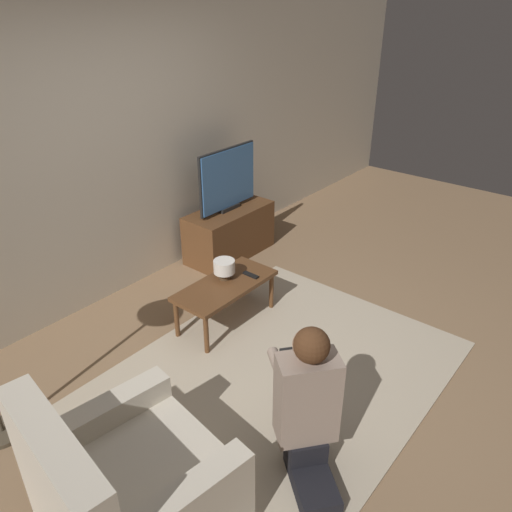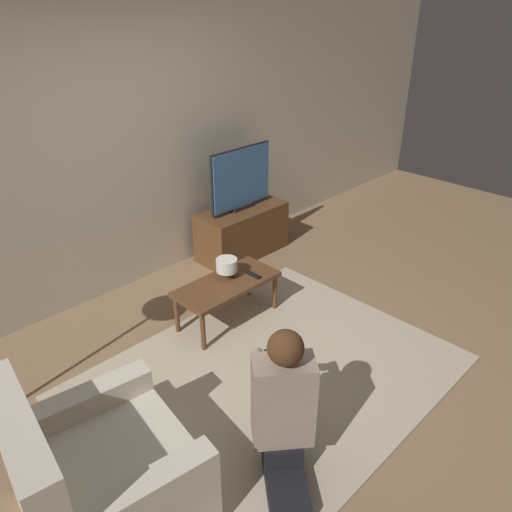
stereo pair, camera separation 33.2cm
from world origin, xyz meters
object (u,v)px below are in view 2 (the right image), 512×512
Objects in this scene: tv at (241,179)px; table_lamp at (227,266)px; coffee_table at (227,287)px; armchair at (100,479)px; person_kneeling at (283,406)px.

tv reaches higher than table_lamp.
armchair is at bearing -152.43° from coffee_table.
coffee_table is at bearing -139.28° from tv.
coffee_table is 5.01× the size of table_lamp.
table_lamp is at bearing -82.37° from person_kneeling.
armchair is 2.00m from table_lamp.
person_kneeling is (-1.77, -2.18, -0.34)m from tv.
table_lamp is at bearing 46.76° from coffee_table.
armchair is 1.03m from person_kneeling.
tv reaches higher than person_kneeling.
coffee_table is 0.90× the size of person_kneeling.
tv is 0.87× the size of coffee_table.
tv reaches higher than coffee_table.
coffee_table is at bearing -53.97° from armchair.
person_kneeling is at bearing -109.89° from armchair.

